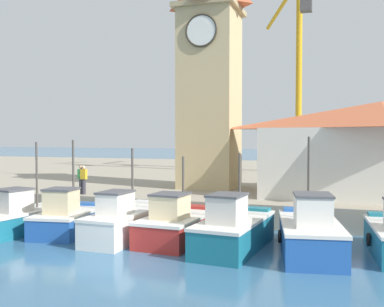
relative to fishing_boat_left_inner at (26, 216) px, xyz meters
name	(u,v)px	position (x,y,z in m)	size (l,w,h in m)	color
ground_plane	(111,264)	(6.42, -3.59, -0.69)	(300.00, 300.00, 0.00)	#386689
quay_wharf	(257,178)	(6.42, 23.89, -0.10)	(120.00, 40.00, 1.18)	#9E937F
fishing_boat_left_inner	(26,216)	(0.00, 0.00, 0.00)	(2.85, 4.98, 4.16)	#196B7F
fishing_boat_mid_left	(68,218)	(2.14, 0.20, 0.01)	(2.64, 4.39, 4.27)	#2356A8
fishing_boat_center	(125,221)	(5.09, 0.09, 0.06)	(1.93, 5.14, 3.90)	silver
fishing_boat_mid_right	(177,224)	(7.40, 0.35, 0.02)	(2.42, 4.70, 3.56)	#AD2823
fishing_boat_right_inner	(234,230)	(9.97, -0.20, 0.08)	(2.44, 5.24, 3.75)	#196B7F
fishing_boat_right_outer	(310,233)	(12.85, -0.04, 0.11)	(2.95, 5.42, 4.41)	#2356A8
clock_tower	(210,68)	(5.93, 10.10, 8.05)	(3.89, 3.89, 15.96)	tan
warehouse_right	(381,148)	(15.90, 9.05, 3.10)	(12.60, 7.32, 5.14)	silver
port_crane_near	(298,98)	(9.91, 25.03, 7.32)	(5.29, 8.24, 17.78)	#976E11
port_crane_far	(227,105)	(3.61, 23.57, 6.66)	(4.33, 7.19, 17.23)	#353539
dock_worker_near_tower	(81,179)	(0.00, 4.63, 1.33)	(0.34, 0.22, 1.62)	#33333D
dock_worker_along_quay	(84,179)	(0.19, 4.61, 1.33)	(0.34, 0.22, 1.62)	#33333D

